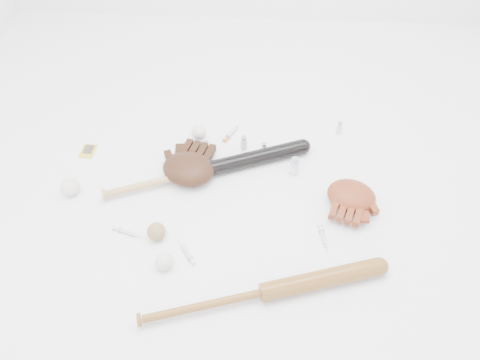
# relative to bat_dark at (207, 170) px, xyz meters

# --- Properties ---
(bat_dark) EXTENTS (0.93, 0.43, 0.07)m
(bat_dark) POSITION_rel_bat_dark_xyz_m (0.00, 0.00, 0.00)
(bat_dark) COLOR black
(bat_dark) RESTS_ON ground
(bat_wood) EXTENTS (0.93, 0.34, 0.07)m
(bat_wood) POSITION_rel_bat_dark_xyz_m (0.26, -0.58, -0.00)
(bat_wood) COLOR brown
(bat_wood) RESTS_ON ground
(glove_dark) EXTENTS (0.34, 0.34, 0.10)m
(glove_dark) POSITION_rel_bat_dark_xyz_m (-0.08, -0.01, 0.01)
(glove_dark) COLOR #311A0D
(glove_dark) RESTS_ON ground
(glove_tan) EXTENTS (0.31, 0.31, 0.09)m
(glove_tan) POSITION_rel_bat_dark_xyz_m (0.62, -0.12, 0.01)
(glove_tan) COLOR maroon
(glove_tan) RESTS_ON ground
(trading_card) EXTENTS (0.07, 0.09, 0.00)m
(trading_card) POSITION_rel_bat_dark_xyz_m (-0.58, 0.11, -0.03)
(trading_card) COLOR gold
(trading_card) RESTS_ON ground
(pedestal) EXTENTS (0.08, 0.08, 0.04)m
(pedestal) POSITION_rel_bat_dark_xyz_m (-0.06, 0.21, -0.02)
(pedestal) COLOR white
(pedestal) RESTS_ON ground
(baseball_on_pedestal) EXTENTS (0.07, 0.07, 0.07)m
(baseball_on_pedestal) POSITION_rel_bat_dark_xyz_m (-0.06, 0.21, 0.03)
(baseball_on_pedestal) COLOR silver
(baseball_on_pedestal) RESTS_ON pedestal
(baseball_left) EXTENTS (0.08, 0.08, 0.08)m
(baseball_left) POSITION_rel_bat_dark_xyz_m (-0.58, -0.14, 0.00)
(baseball_left) COLOR silver
(baseball_left) RESTS_ON ground
(baseball_upper) EXTENTS (0.07, 0.07, 0.07)m
(baseball_upper) POSITION_rel_bat_dark_xyz_m (-0.07, 0.24, -0.00)
(baseball_upper) COLOR silver
(baseball_upper) RESTS_ON ground
(baseball_mid) EXTENTS (0.07, 0.07, 0.07)m
(baseball_mid) POSITION_rel_bat_dark_xyz_m (-0.12, -0.48, -0.00)
(baseball_mid) COLOR silver
(baseball_mid) RESTS_ON ground
(baseball_aged) EXTENTS (0.07, 0.07, 0.07)m
(baseball_aged) POSITION_rel_bat_dark_xyz_m (-0.17, -0.34, 0.00)
(baseball_aged) COLOR #967548
(baseball_aged) RESTS_ON ground
(syringe_0) EXTENTS (0.15, 0.07, 0.02)m
(syringe_0) POSITION_rel_bat_dark_xyz_m (-0.29, -0.34, -0.03)
(syringe_0) COLOR #ADBCC6
(syringe_0) RESTS_ON ground
(syringe_1) EXTENTS (0.10, 0.13, 0.02)m
(syringe_1) POSITION_rel_bat_dark_xyz_m (-0.04, -0.42, -0.03)
(syringe_1) COLOR #ADBCC6
(syringe_1) RESTS_ON ground
(syringe_2) EXTENTS (0.10, 0.16, 0.02)m
(syringe_2) POSITION_rel_bat_dark_xyz_m (0.09, 0.27, -0.03)
(syringe_2) COLOR #ADBCC6
(syringe_2) RESTS_ON ground
(syringe_3) EXTENTS (0.05, 0.15, 0.02)m
(syringe_3) POSITION_rel_bat_dark_xyz_m (0.50, -0.32, -0.03)
(syringe_3) COLOR #ADBCC6
(syringe_3) RESTS_ON ground
(vial_0) EXTENTS (0.03, 0.03, 0.07)m
(vial_0) POSITION_rel_bat_dark_xyz_m (0.61, 0.31, -0.00)
(vial_0) COLOR silver
(vial_0) RESTS_ON ground
(vial_1) EXTENTS (0.03, 0.03, 0.07)m
(vial_1) POSITION_rel_bat_dark_xyz_m (0.25, 0.15, -0.00)
(vial_1) COLOR silver
(vial_1) RESTS_ON ground
(vial_2) EXTENTS (0.03, 0.03, 0.08)m
(vial_2) POSITION_rel_bat_dark_xyz_m (0.15, 0.17, 0.00)
(vial_2) COLOR silver
(vial_2) RESTS_ON ground
(vial_3) EXTENTS (0.04, 0.04, 0.09)m
(vial_3) POSITION_rel_bat_dark_xyz_m (0.39, 0.03, 0.01)
(vial_3) COLOR silver
(vial_3) RESTS_ON ground
(vial_4) EXTENTS (0.03, 0.03, 0.07)m
(vial_4) POSITION_rel_bat_dark_xyz_m (-0.18, -0.01, -0.00)
(vial_4) COLOR silver
(vial_4) RESTS_ON ground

